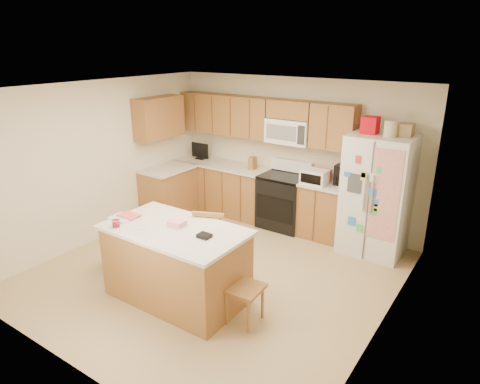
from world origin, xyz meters
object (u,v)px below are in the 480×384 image
Objects in this scene: refrigerator at (377,194)px; windsor_chair_back at (212,246)px; island at (176,263)px; windsor_chair_right at (243,287)px; stove at (284,200)px; windsor_chair_left at (120,241)px.

refrigerator reaches higher than windsor_chair_back.
island reaches higher than windsor_chair_right.
island is at bearing -121.28° from refrigerator.
island is at bearing -176.48° from windsor_chair_right.
windsor_chair_back is at bearing -88.62° from stove.
windsor_chair_right is at bearing -104.28° from refrigerator.
island is 1.75× the size of windsor_chair_back.
stove is 2.07m from windsor_chair_back.
windsor_chair_left is at bearing -114.18° from stove.
stove is 1.12× the size of windsor_chair_back.
windsor_chair_back is at bearing 147.04° from windsor_chair_right.
windsor_chair_left is 1.32m from windsor_chair_back.
refrigerator is at bearing 52.77° from windsor_chair_back.
island is 1.97× the size of windsor_chair_left.
island is (-0.02, -2.69, 0.00)m from stove.
windsor_chair_left is 2.08m from windsor_chair_right.
refrigerator is at bearing 42.76° from windsor_chair_left.
windsor_chair_back is at bearing 83.35° from island.
island is 0.94m from windsor_chair_right.
island is 1.90× the size of windsor_chair_right.
refrigerator is at bearing 58.72° from island.
windsor_chair_right is at bearing 3.52° from island.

